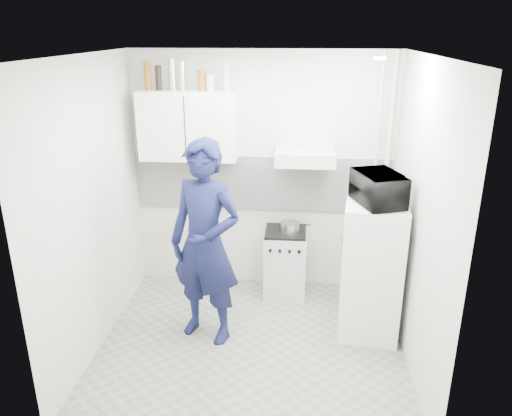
{
  "coord_description": "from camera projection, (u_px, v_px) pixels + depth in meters",
  "views": [
    {
      "loc": [
        0.4,
        -3.95,
        2.8
      ],
      "look_at": [
        0.01,
        0.3,
        1.25
      ],
      "focal_mm": 35.0,
      "sensor_mm": 36.0,
      "label": 1
    }
  ],
  "objects": [
    {
      "name": "floor",
      "position": [
        252.0,
        344.0,
        4.69
      ],
      "size": [
        2.8,
        2.8,
        0.0
      ],
      "primitive_type": "plane",
      "color": "gray",
      "rests_on": "ground"
    },
    {
      "name": "ceiling",
      "position": [
        251.0,
        55.0,
        3.8
      ],
      "size": [
        2.8,
        2.8,
        0.0
      ],
      "primitive_type": "plane",
      "color": "white",
      "rests_on": "wall_back"
    },
    {
      "name": "wall_back",
      "position": [
        263.0,
        174.0,
        5.41
      ],
      "size": [
        2.8,
        0.0,
        2.8
      ],
      "primitive_type": "plane",
      "rotation": [
        1.57,
        0.0,
        0.0
      ],
      "color": "silver",
      "rests_on": "floor"
    },
    {
      "name": "wall_left",
      "position": [
        92.0,
        209.0,
        4.36
      ],
      "size": [
        0.0,
        2.6,
        2.6
      ],
      "primitive_type": "plane",
      "rotation": [
        1.57,
        0.0,
        1.57
      ],
      "color": "silver",
      "rests_on": "floor"
    },
    {
      "name": "wall_right",
      "position": [
        419.0,
        220.0,
        4.12
      ],
      "size": [
        0.0,
        2.6,
        2.6
      ],
      "primitive_type": "plane",
      "rotation": [
        1.57,
        0.0,
        -1.57
      ],
      "color": "silver",
      "rests_on": "floor"
    },
    {
      "name": "person",
      "position": [
        205.0,
        243.0,
        4.51
      ],
      "size": [
        0.81,
        0.67,
        1.91
      ],
      "primitive_type": "imported",
      "rotation": [
        0.0,
        0.0,
        -0.35
      ],
      "color": "#121539",
      "rests_on": "floor"
    },
    {
      "name": "stove",
      "position": [
        285.0,
        263.0,
        5.48
      ],
      "size": [
        0.45,
        0.45,
        0.72
      ],
      "primitive_type": "cube",
      "color": "beige",
      "rests_on": "floor"
    },
    {
      "name": "fridge",
      "position": [
        372.0,
        270.0,
        4.66
      ],
      "size": [
        0.61,
        0.61,
        1.32
      ],
      "primitive_type": "cube",
      "rotation": [
        0.0,
        0.0,
        -0.12
      ],
      "color": "white",
      "rests_on": "floor"
    },
    {
      "name": "stove_top",
      "position": [
        286.0,
        232.0,
        5.35
      ],
      "size": [
        0.43,
        0.43,
        0.03
      ],
      "primitive_type": "cube",
      "color": "black",
      "rests_on": "stove"
    },
    {
      "name": "saucepan",
      "position": [
        290.0,
        227.0,
        5.29
      ],
      "size": [
        0.2,
        0.2,
        0.11
      ],
      "primitive_type": "cylinder",
      "color": "silver",
      "rests_on": "stove_top"
    },
    {
      "name": "microwave",
      "position": [
        379.0,
        189.0,
        4.38
      ],
      "size": [
        0.6,
        0.49,
        0.28
      ],
      "primitive_type": "imported",
      "rotation": [
        0.0,
        0.0,
        1.9
      ],
      "color": "black",
      "rests_on": "fridge"
    },
    {
      "name": "bottle_a",
      "position": [
        148.0,
        76.0,
        4.99
      ],
      "size": [
        0.07,
        0.07,
        0.29
      ],
      "primitive_type": "cylinder",
      "color": "brown",
      "rests_on": "upper_cabinet"
    },
    {
      "name": "bottle_b",
      "position": [
        159.0,
        78.0,
        4.99
      ],
      "size": [
        0.06,
        0.06,
        0.24
      ],
      "primitive_type": "cylinder",
      "color": "black",
      "rests_on": "upper_cabinet"
    },
    {
      "name": "bottle_c",
      "position": [
        172.0,
        75.0,
        4.96
      ],
      "size": [
        0.07,
        0.07,
        0.3
      ],
      "primitive_type": "cylinder",
      "color": "silver",
      "rests_on": "upper_cabinet"
    },
    {
      "name": "bottle_d",
      "position": [
        182.0,
        76.0,
        4.96
      ],
      "size": [
        0.06,
        0.06,
        0.29
      ],
      "primitive_type": "cylinder",
      "color": "silver",
      "rests_on": "upper_cabinet"
    },
    {
      "name": "canister_a",
      "position": [
        202.0,
        80.0,
        4.96
      ],
      "size": [
        0.08,
        0.08,
        0.2
      ],
      "primitive_type": "cylinder",
      "color": "brown",
      "rests_on": "upper_cabinet"
    },
    {
      "name": "canister_b",
      "position": [
        210.0,
        83.0,
        4.96
      ],
      "size": [
        0.08,
        0.08,
        0.16
      ],
      "primitive_type": "cylinder",
      "color": "#B2B7BC",
      "rests_on": "upper_cabinet"
    },
    {
      "name": "bottle_e",
      "position": [
        227.0,
        76.0,
        4.92
      ],
      "size": [
        0.07,
        0.07,
        0.29
      ],
      "primitive_type": "cylinder",
      "color": "#B2B7BC",
      "rests_on": "upper_cabinet"
    },
    {
      "name": "upper_cabinet",
      "position": [
        189.0,
        125.0,
        5.12
      ],
      "size": [
        1.0,
        0.35,
        0.7
      ],
      "primitive_type": "cube",
      "color": "white",
      "rests_on": "wall_back"
    },
    {
      "name": "range_hood",
      "position": [
        305.0,
        156.0,
        5.05
      ],
      "size": [
        0.6,
        0.5,
        0.14
      ],
      "primitive_type": "cube",
      "color": "beige",
      "rests_on": "wall_back"
    },
    {
      "name": "backsplash",
      "position": [
        262.0,
        183.0,
        5.43
      ],
      "size": [
        2.74,
        0.03,
        0.6
      ],
      "primitive_type": "cube",
      "color": "white",
      "rests_on": "wall_back"
    },
    {
      "name": "pipe_a",
      "position": [
        385.0,
        179.0,
        5.23
      ],
      "size": [
        0.05,
        0.05,
        2.6
      ],
      "primitive_type": "cylinder",
      "color": "beige",
      "rests_on": "floor"
    },
    {
      "name": "pipe_b",
      "position": [
        374.0,
        179.0,
        5.24
      ],
      "size": [
        0.04,
        0.04,
        2.6
      ],
      "primitive_type": "cylinder",
      "color": "beige",
      "rests_on": "floor"
    },
    {
      "name": "ceiling_spot_fixture",
      "position": [
        380.0,
        58.0,
        3.91
      ],
      "size": [
        0.1,
        0.1,
        0.02
      ],
      "primitive_type": "cylinder",
      "color": "white",
      "rests_on": "ceiling"
    }
  ]
}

